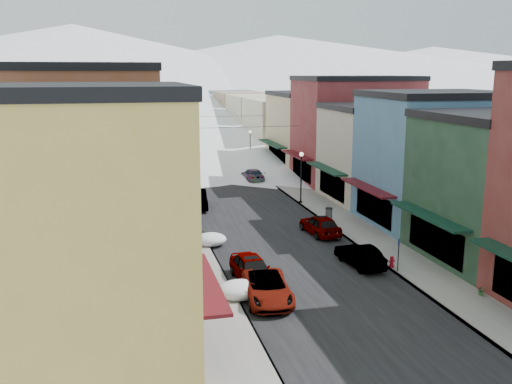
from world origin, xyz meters
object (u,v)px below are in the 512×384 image
fire_hydrant (392,262)px  car_dark_hatch (197,199)px  car_silver_sedan (252,269)px  car_green_sedan (360,255)px  trash_can (329,214)px  streetlamp_near (301,171)px  car_white_suv (267,288)px

fire_hydrant → car_dark_hatch: bearing=116.7°
car_silver_sedan → car_green_sedan: car_silver_sedan is taller
fire_hydrant → trash_can: trash_can is taller
streetlamp_near → car_silver_sedan: bearing=-115.9°
car_silver_sedan → streetlamp_near: streetlamp_near is taller
car_white_suv → streetlamp_near: 22.98m
fire_hydrant → car_white_suv: bearing=-161.4°
car_dark_hatch → car_green_sedan: bearing=-62.5°
car_white_suv → car_dark_hatch: size_ratio=1.05×
car_white_suv → streetlamp_near: size_ratio=1.08×
car_white_suv → fire_hydrant: 9.18m
streetlamp_near → fire_hydrant: bearing=-90.0°
trash_can → streetlamp_near: bearing=92.1°
car_white_suv → car_silver_sedan: (-0.16, 2.90, 0.07)m
car_dark_hatch → trash_can: bearing=-32.8°
car_green_sedan → trash_can: bearing=-106.4°
car_silver_sedan → car_green_sedan: size_ratio=1.08×
car_green_sedan → fire_hydrant: car_green_sedan is taller
car_green_sedan → streetlamp_near: (1.70, 17.20, 2.39)m
car_dark_hatch → trash_can: 12.16m
car_green_sedan → streetlamp_near: bearing=-101.6°
car_silver_sedan → car_green_sedan: 7.23m
car_dark_hatch → car_green_sedan: size_ratio=1.14×
trash_can → car_white_suv: bearing=-121.6°
car_dark_hatch → car_silver_sedan: bearing=-84.1°
trash_can → streetlamp_near: size_ratio=0.22×
car_white_suv → car_dark_hatch: bearing=97.9°
car_silver_sedan → streetlamp_near: 20.40m
car_dark_hatch → fire_hydrant: size_ratio=6.69×
car_dark_hatch → trash_can: car_dark_hatch is taller
car_silver_sedan → car_green_sedan: bearing=4.1°
car_silver_sedan → car_dark_hatch: size_ratio=0.95×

